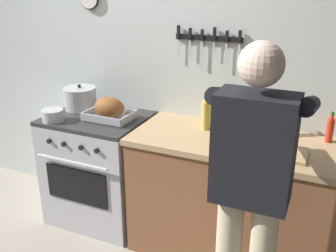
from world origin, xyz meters
The scene contains 12 objects.
wall_back centered at (0.00, 1.35, 1.30)m, with size 6.00×0.13×2.60m.
counter_block centered at (1.20, 0.99, 0.45)m, with size 2.03×0.65×0.90m.
stove centered at (-0.22, 0.99, 0.45)m, with size 0.76×0.67×0.90m.
person_cook centered at (1.13, 0.37, 0.95)m, with size 0.51×0.63×1.66m.
roasting_pan centered at (-0.09, 0.98, 0.98)m, with size 0.35×0.26×0.18m.
stock_pot centered at (-0.45, 1.11, 0.99)m, with size 0.26×0.26×0.21m.
saucepan centered at (-0.46, 0.77, 0.95)m, with size 0.16×0.16×0.09m.
cutting_board centered at (1.18, 0.88, 0.91)m, with size 0.36×0.24×0.02m, color tan.
bottle_vinegar centered at (1.11, 1.18, 1.00)m, with size 0.06×0.06×0.24m.
bottle_cooking_oil centered at (0.64, 1.09, 1.01)m, with size 0.07×0.07×0.26m.
bottle_olive_oil centered at (0.93, 1.09, 1.01)m, with size 0.08×0.08×0.27m.
bottle_hot_sauce centered at (1.46, 1.20, 0.99)m, with size 0.05×0.05×0.21m.
Camera 1 is at (1.45, -1.37, 1.92)m, focal length 41.39 mm.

